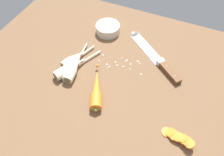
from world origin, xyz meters
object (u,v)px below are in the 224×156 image
Objects in this scene: parsnip_front at (74,67)px; prep_bowl at (108,28)px; chefs_knife at (152,54)px; whole_carrot at (96,90)px; parsnip_mid_left at (71,67)px; carrot_slice_stack at (178,137)px; parsnip_mid_right at (74,59)px.

parsnip_front is 26.69cm from prep_bowl.
parsnip_front is (-26.11, -20.75, 1.33)cm from chefs_knife.
parsnip_front reaches higher than chefs_knife.
whole_carrot is at bearing -115.62° from chefs_knife.
parsnip_mid_left is 47.12cm from carrot_slice_stack.
parsnip_mid_left is 1.92× the size of prep_bowl.
prep_bowl is (4.97, 22.84, 0.17)cm from parsnip_mid_right.
parsnip_mid_right is at bearing -148.94° from chefs_knife.
parsnip_front and parsnip_mid_right have the same top height.
parsnip_mid_left is 1.24× the size of parsnip_mid_right.
parsnip_mid_left and parsnip_mid_right have the same top height.
whole_carrot reaches higher than parsnip_front.
carrot_slice_stack is (45.75, -11.28, -0.68)cm from parsnip_mid_left.
parsnip_mid_right is 1.55× the size of prep_bowl.
whole_carrot is 1.77× the size of prep_bowl.
whole_carrot reaches higher than chefs_knife.
parsnip_front is 4.31cm from parsnip_mid_right.
prep_bowl is at bearing 166.05° from chefs_knife.
whole_carrot is 34.56cm from prep_bowl.
prep_bowl is at bearing 84.02° from parsnip_front.
carrot_slice_stack reaches higher than chefs_knife.
whole_carrot is at bearing -26.21° from parsnip_front.
parsnip_mid_right is at bearing 146.41° from whole_carrot.
parsnip_front is at bearing -141.53° from chefs_knife.
parsnip_mid_left is at bearing 157.75° from whole_carrot.
parsnip_mid_left is (-14.09, 5.76, -0.12)cm from whole_carrot.
parsnip_front is 1.22cm from parsnip_mid_left.
parsnip_front is 46.31cm from carrot_slice_stack.
chefs_knife is at bearing 38.47° from parsnip_front.
chefs_knife is 33.07cm from parsnip_mid_right.
chefs_knife is at bearing 119.65° from carrot_slice_stack.
whole_carrot is at bearing 170.11° from carrot_slice_stack.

